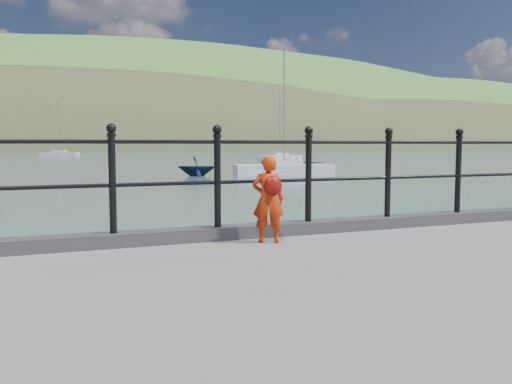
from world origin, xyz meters
name	(u,v)px	position (x,y,z in m)	size (l,w,h in m)	color
ground	(260,312)	(0.00, 0.00, 0.00)	(600.00, 600.00, 0.00)	#2D4251
kerb	(264,230)	(0.00, -0.15, 1.07)	(60.00, 0.30, 0.15)	#28282B
railing	(265,169)	(0.00, -0.15, 1.82)	(18.11, 0.11, 1.20)	black
far_shore	(133,199)	(38.34, 239.41, -22.57)	(830.00, 200.00, 156.00)	#333A21
child	(268,198)	(-0.13, -0.57, 1.51)	(0.43, 0.37, 0.99)	red
launch_blue	(294,164)	(16.97, 33.26, 0.56)	(3.84, 5.38, 1.12)	navy
launch_navy	(197,166)	(7.55, 28.95, 0.65)	(2.12, 2.46, 1.29)	black
sailboat_far	(279,158)	(27.53, 58.97, 0.34)	(6.92, 3.75, 9.49)	silver
sailboat_deep	(59,154)	(1.72, 97.49, 0.34)	(7.04, 4.93, 10.04)	beige
sailboat_near	(284,170)	(13.86, 28.66, 0.34)	(7.26, 3.11, 9.55)	silver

